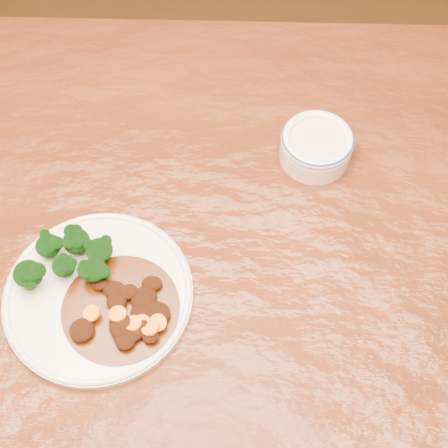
{
  "coord_description": "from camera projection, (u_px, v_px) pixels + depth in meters",
  "views": [
    {
      "loc": [
        0.07,
        -0.4,
        1.48
      ],
      "look_at": [
        0.05,
        0.03,
        0.77
      ],
      "focal_mm": 50.0,
      "sensor_mm": 36.0,
      "label": 1
    }
  ],
  "objects": [
    {
      "name": "dip_bowl",
      "position": [
        316.0,
        145.0,
        0.89
      ],
      "size": [
        0.1,
        0.1,
        0.05
      ],
      "rotation": [
        0.0,
        0.0,
        -0.06
      ],
      "color": "white",
      "rests_on": "dining_table"
    },
    {
      "name": "ground",
      "position": [
        204.0,
        404.0,
        1.47
      ],
      "size": [
        4.0,
        4.0,
        0.0
      ],
      "primitive_type": "plane",
      "color": "#432810",
      "rests_on": "ground"
    },
    {
      "name": "dining_table",
      "position": [
        191.0,
        278.0,
        0.9
      ],
      "size": [
        1.53,
        0.94,
        0.75
      ],
      "rotation": [
        0.0,
        0.0,
        0.03
      ],
      "color": "#57240F",
      "rests_on": "ground"
    },
    {
      "name": "broccoli_florets",
      "position": [
        67.0,
        258.0,
        0.79
      ],
      "size": [
        0.12,
        0.09,
        0.04
      ],
      "color": "#588343",
      "rests_on": "dinner_plate"
    },
    {
      "name": "mince_stew",
      "position": [
        128.0,
        312.0,
        0.76
      ],
      "size": [
        0.15,
        0.15,
        0.02
      ],
      "color": "#461B07",
      "rests_on": "dinner_plate"
    },
    {
      "name": "dinner_plate",
      "position": [
        98.0,
        294.0,
        0.79
      ],
      "size": [
        0.24,
        0.24,
        0.02
      ],
      "rotation": [
        0.0,
        0.0,
        0.21
      ],
      "color": "white",
      "rests_on": "dining_table"
    }
  ]
}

